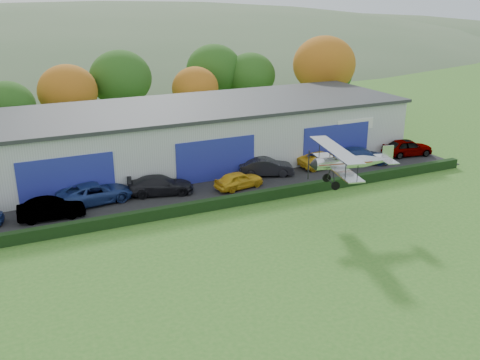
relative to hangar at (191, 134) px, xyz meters
name	(u,v)px	position (x,y,z in m)	size (l,w,h in m)	color
ground	(301,340)	(-5.00, -27.98, -2.66)	(300.00, 300.00, 0.00)	#326B21
apron	(198,187)	(-2.00, -6.98, -2.63)	(48.00, 9.00, 0.05)	black
hedge	(221,203)	(-2.00, -11.78, -2.26)	(46.00, 0.60, 0.80)	black
hangar	(191,134)	(0.00, 0.00, 0.00)	(40.60, 12.60, 5.30)	#B2B7BC
tree_belt	(113,85)	(-4.15, 12.64, 2.95)	(75.70, 13.22, 10.12)	#3D2614
distant_hills	(19,100)	(-9.38, 112.02, -15.70)	(430.00, 196.00, 56.00)	#4C6642
car_1	(51,209)	(-13.58, -8.67, -1.86)	(1.57, 4.51, 1.49)	gray
car_2	(96,193)	(-10.18, -6.92, -1.83)	(2.57, 5.58, 1.55)	navy
car_3	(161,185)	(-5.23, -7.23, -1.87)	(2.08, 5.11, 1.48)	black
car_4	(239,180)	(0.88, -8.63, -1.91)	(1.64, 4.07, 1.39)	gold
car_5	(266,167)	(4.32, -6.76, -1.83)	(1.64, 4.69, 1.55)	black
car_6	(324,159)	(10.25, -6.77, -1.93)	(2.25, 4.89, 1.36)	gold
car_7	(361,156)	(13.92, -7.34, -1.88)	(2.04, 5.01, 1.45)	navy
car_8	(407,147)	(19.46, -7.24, -1.78)	(1.95, 4.84, 1.65)	gray
biplane	(347,161)	(4.99, -17.21, 1.56)	(6.20, 7.05, 2.63)	silver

